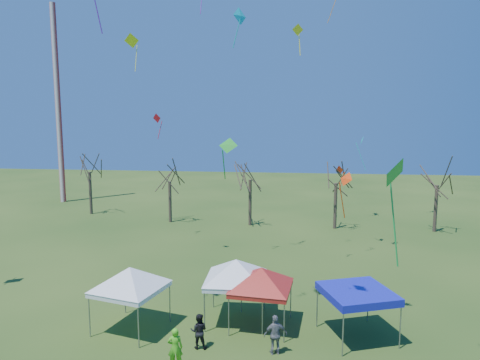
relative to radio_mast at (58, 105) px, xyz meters
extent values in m
plane|color=#264716|center=(28.00, -34.00, -12.50)|extent=(140.00, 140.00, 0.00)
cylinder|color=silver|center=(0.00, 0.00, 0.00)|extent=(0.70, 0.70, 25.00)
cylinder|color=#3D2D21|center=(7.15, -6.62, -10.11)|extent=(0.32, 0.32, 4.78)
cylinder|color=#3D2D21|center=(17.23, -9.35, -10.36)|extent=(0.32, 0.32, 4.28)
cylinder|color=#3D2D21|center=(25.63, -9.62, -10.18)|extent=(0.32, 0.32, 4.64)
cylinder|color=#3D2D21|center=(34.03, -9.96, -10.26)|extent=(0.32, 0.32, 4.49)
cylinder|color=#3D2D21|center=(43.36, -10.00, -10.26)|extent=(0.32, 0.32, 4.47)
cylinder|color=gray|center=(20.29, -33.27, -11.50)|extent=(0.06, 0.06, 2.00)
cylinder|color=gray|center=(20.97, -30.54, -11.50)|extent=(0.06, 0.06, 2.00)
cylinder|color=gray|center=(23.01, -33.95, -11.50)|extent=(0.06, 0.06, 2.00)
cylinder|color=gray|center=(23.69, -31.22, -11.50)|extent=(0.06, 0.06, 2.00)
cube|color=white|center=(21.99, -32.24, -10.38)|extent=(3.65, 3.65, 0.24)
pyramid|color=white|center=(21.99, -32.24, -9.25)|extent=(4.12, 4.12, 1.00)
cylinder|color=gray|center=(25.71, -32.08, -11.48)|extent=(0.06, 0.06, 2.05)
cylinder|color=gray|center=(25.61, -29.21, -11.48)|extent=(0.06, 0.06, 2.05)
cylinder|color=gray|center=(28.57, -31.97, -11.48)|extent=(0.06, 0.06, 2.05)
cylinder|color=gray|center=(28.47, -29.11, -11.48)|extent=(0.06, 0.06, 2.05)
cube|color=white|center=(27.09, -30.59, -10.33)|extent=(3.18, 3.18, 0.25)
pyramid|color=white|center=(27.09, -30.59, -9.18)|extent=(4.34, 4.34, 1.02)
cylinder|color=gray|center=(26.97, -32.33, -11.54)|extent=(0.06, 0.06, 1.93)
cylinder|color=gray|center=(27.25, -29.64, -11.54)|extent=(0.06, 0.06, 1.93)
cylinder|color=gray|center=(29.65, -32.61, -11.54)|extent=(0.06, 0.06, 1.93)
cylinder|color=gray|center=(29.93, -29.93, -11.54)|extent=(0.06, 0.06, 1.93)
cube|color=#A4170F|center=(28.45, -31.13, -10.46)|extent=(3.18, 3.18, 0.23)
pyramid|color=#A4170F|center=(28.45, -31.13, -9.38)|extent=(4.07, 4.07, 0.96)
cylinder|color=gray|center=(32.27, -33.50, -11.48)|extent=(0.06, 0.06, 2.04)
cylinder|color=gray|center=(31.27, -30.82, -11.48)|extent=(0.06, 0.06, 2.04)
cylinder|color=gray|center=(34.94, -32.50, -11.48)|extent=(0.06, 0.06, 2.04)
cylinder|color=gray|center=(33.95, -29.83, -11.48)|extent=(0.06, 0.06, 2.04)
cube|color=#1117B0|center=(33.11, -31.66, -10.34)|extent=(3.93, 3.93, 0.24)
cube|color=#1117B0|center=(33.11, -31.66, -10.15)|extent=(3.93, 3.93, 0.12)
imported|color=black|center=(25.77, -33.59, -11.68)|extent=(0.83, 0.67, 1.65)
imported|color=slate|center=(29.30, -33.66, -11.59)|extent=(1.15, 0.70, 1.83)
imported|color=#4EBC1E|center=(25.12, -35.26, -11.62)|extent=(0.72, 0.55, 1.76)
cone|color=#F1F81A|center=(15.11, -13.11, 5.23)|extent=(1.40, 0.71, 1.31)
cube|color=#F1F81A|center=(15.47, -13.11, 3.65)|extent=(0.05, 0.75, 2.48)
cone|color=green|center=(33.31, -37.03, -3.78)|extent=(1.21, 1.31, 1.09)
cube|color=green|center=(33.44, -36.86, -5.57)|extent=(0.39, 0.31, 2.99)
cone|color=#189D22|center=(26.71, -30.63, -3.27)|extent=(1.03, 0.77, 0.80)
cube|color=#189D22|center=(26.47, -30.61, -4.26)|extent=(0.09, 0.51, 1.51)
cube|color=orange|center=(33.24, -9.62, 8.20)|extent=(0.84, 0.27, 2.34)
cone|color=#0CB3BE|center=(35.36, -16.24, -3.61)|extent=(0.40, 0.84, 0.79)
cube|color=#0CB3BE|center=(35.40, -15.81, -4.93)|extent=(0.89, 0.14, 2.26)
cone|color=red|center=(34.24, -11.35, -6.50)|extent=(0.78, 0.88, 0.83)
cube|color=red|center=(34.41, -11.58, -7.55)|extent=(0.51, 0.40, 1.69)
cube|color=#6017A4|center=(20.69, -31.99, 3.36)|extent=(0.56, 0.10, 2.76)
cone|color=#0DBFCF|center=(26.01, -20.50, 5.32)|extent=(1.02, 1.20, 1.27)
cube|color=#0DBFCF|center=(25.79, -20.79, 4.06)|extent=(0.63, 0.49, 1.89)
cube|color=purple|center=(23.66, -22.54, 5.78)|extent=(0.09, 0.51, 1.64)
cone|color=yellow|center=(30.06, -23.18, 3.72)|extent=(0.77, 0.43, 0.76)
cube|color=yellow|center=(30.20, -23.13, 2.81)|extent=(0.16, 0.33, 1.44)
cone|color=#FF430D|center=(33.08, -25.81, -5.50)|extent=(1.04, 1.10, 0.85)
cube|color=#FF430D|center=(32.92, -25.60, -6.86)|extent=(0.47, 0.39, 2.25)
cone|color=red|center=(16.54, -10.79, -1.75)|extent=(1.03, 0.70, 0.97)
cube|color=red|center=(16.85, -10.93, -2.89)|extent=(0.34, 0.67, 1.82)
camera|label=1|loc=(30.01, -51.76, -2.12)|focal=32.00mm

